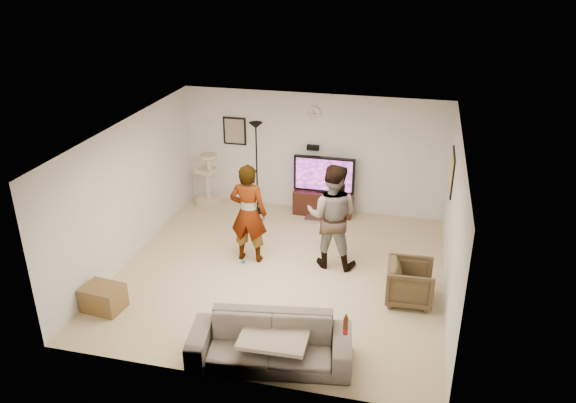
% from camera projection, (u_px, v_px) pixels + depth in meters
% --- Properties ---
extents(floor, '(5.50, 5.50, 0.02)m').
position_uv_depth(floor, '(281.00, 272.00, 9.84)').
color(floor, '#C9B582').
rests_on(floor, ground).
extents(ceiling, '(5.50, 5.50, 0.02)m').
position_uv_depth(ceiling, '(280.00, 133.00, 8.81)').
color(ceiling, silver).
rests_on(ceiling, wall_back).
extents(wall_back, '(5.50, 0.04, 2.50)m').
position_uv_depth(wall_back, '(313.00, 153.00, 11.76)').
color(wall_back, silver).
rests_on(wall_back, floor).
extents(wall_front, '(5.50, 0.04, 2.50)m').
position_uv_depth(wall_front, '(225.00, 298.00, 6.88)').
color(wall_front, silver).
rests_on(wall_front, floor).
extents(wall_left, '(0.04, 5.50, 2.50)m').
position_uv_depth(wall_left, '(129.00, 191.00, 9.91)').
color(wall_left, silver).
rests_on(wall_left, floor).
extents(wall_right, '(0.04, 5.50, 2.50)m').
position_uv_depth(wall_right, '(454.00, 224.00, 8.73)').
color(wall_right, silver).
rests_on(wall_right, floor).
extents(wall_clock, '(0.26, 0.04, 0.26)m').
position_uv_depth(wall_clock, '(314.00, 113.00, 11.39)').
color(wall_clock, silver).
rests_on(wall_clock, wall_back).
extents(wall_speaker, '(0.25, 0.10, 0.10)m').
position_uv_depth(wall_speaker, '(313.00, 148.00, 11.66)').
color(wall_speaker, black).
rests_on(wall_speaker, wall_back).
extents(picture_back, '(0.42, 0.03, 0.52)m').
position_uv_depth(picture_back, '(235.00, 131.00, 11.96)').
color(picture_back, gray).
rests_on(picture_back, wall_back).
extents(picture_right, '(0.03, 0.78, 0.62)m').
position_uv_depth(picture_right, '(452.00, 172.00, 10.06)').
color(picture_right, '#FAB250').
rests_on(picture_right, wall_right).
extents(tv_stand, '(1.23, 0.45, 0.51)m').
position_uv_depth(tv_stand, '(323.00, 202.00, 11.89)').
color(tv_stand, black).
rests_on(tv_stand, floor).
extents(console_box, '(0.40, 0.30, 0.07)m').
position_uv_depth(console_box, '(315.00, 219.00, 11.65)').
color(console_box, '#B8B8B8').
rests_on(console_box, floor).
extents(tv, '(1.26, 0.08, 0.75)m').
position_uv_depth(tv, '(324.00, 174.00, 11.63)').
color(tv, black).
rests_on(tv, tv_stand).
extents(tv_screen, '(1.16, 0.01, 0.66)m').
position_uv_depth(tv_screen, '(324.00, 175.00, 11.59)').
color(tv_screen, '#E23AB7').
rests_on(tv_screen, tv).
extents(floor_lamp, '(0.32, 0.32, 1.95)m').
position_uv_depth(floor_lamp, '(257.00, 169.00, 11.68)').
color(floor_lamp, black).
rests_on(floor_lamp, floor).
extents(cat_tree, '(0.49, 0.49, 1.21)m').
position_uv_depth(cat_tree, '(207.00, 180.00, 12.09)').
color(cat_tree, '#BCA88C').
rests_on(cat_tree, floor).
extents(person_left, '(0.66, 0.44, 1.81)m').
position_uv_depth(person_left, '(248.00, 213.00, 9.87)').
color(person_left, gray).
rests_on(person_left, floor).
extents(person_right, '(0.94, 0.75, 1.88)m').
position_uv_depth(person_right, '(332.00, 216.00, 9.70)').
color(person_right, '#436593').
rests_on(person_right, floor).
extents(sofa, '(2.27, 1.17, 0.63)m').
position_uv_depth(sofa, '(270.00, 342.00, 7.57)').
color(sofa, '#655A50').
rests_on(sofa, floor).
extents(throw_blanket, '(0.92, 0.72, 0.06)m').
position_uv_depth(throw_blanket, '(274.00, 336.00, 7.51)').
color(throw_blanket, tan).
rests_on(throw_blanket, sofa).
extents(beer_bottle, '(0.06, 0.06, 0.25)m').
position_uv_depth(beer_bottle, '(346.00, 326.00, 7.18)').
color(beer_bottle, '#4D200E').
rests_on(beer_bottle, sofa).
extents(armchair, '(0.76, 0.74, 0.67)m').
position_uv_depth(armchair, '(410.00, 283.00, 8.89)').
color(armchair, '#493923').
rests_on(armchair, floor).
extents(side_table, '(0.64, 0.51, 0.40)m').
position_uv_depth(side_table, '(103.00, 298.00, 8.74)').
color(side_table, brown).
rests_on(side_table, floor).
extents(toy_ball, '(0.06, 0.06, 0.06)m').
position_uv_depth(toy_ball, '(243.00, 261.00, 10.09)').
color(toy_ball, '#125A87').
rests_on(toy_ball, floor).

